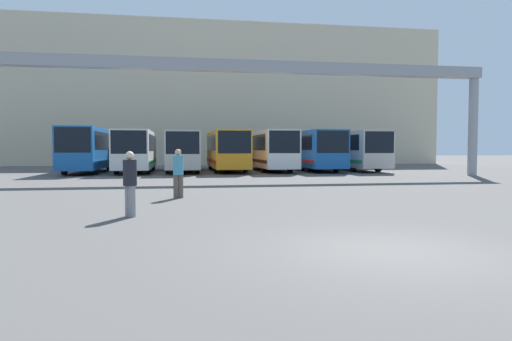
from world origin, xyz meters
The scene contains 12 objects.
ground_plane centered at (0.00, 0.00, 0.00)m, with size 200.00×200.00×0.00m, color #514F4C.
building_backdrop centered at (0.00, 48.68, 7.92)m, with size 53.19×12.00×15.84m.
overhead_gantry centered at (0.00, 20.42, 6.13)m, with size 32.24×0.80×7.23m.
bus_slot_0 centered at (-10.58, 28.64, 1.91)m, with size 2.51×10.16×3.32m.
bus_slot_1 centered at (-7.05, 28.83, 1.80)m, with size 2.55×10.54×3.14m.
bus_slot_2 centered at (-3.53, 28.74, 1.78)m, with size 2.48×10.35×3.09m.
bus_slot_3 centered at (0.00, 29.16, 1.82)m, with size 2.53×11.20×3.16m.
bus_slot_4 centered at (3.53, 29.65, 1.84)m, with size 2.44×12.18×3.19m.
bus_slot_5 centered at (7.05, 29.31, 1.85)m, with size 2.62×11.50×3.20m.
bus_slot_6 centered at (10.58, 29.25, 1.83)m, with size 2.46×11.37×3.18m.
pedestrian_near_center centered at (-3.79, 9.48, 0.96)m, with size 0.38×0.38×1.81m.
pedestrian_mid_right centered at (-5.05, 5.02, 0.94)m, with size 0.37×0.37×1.76m.
Camera 1 is at (-3.73, -7.57, 1.84)m, focal length 32.00 mm.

